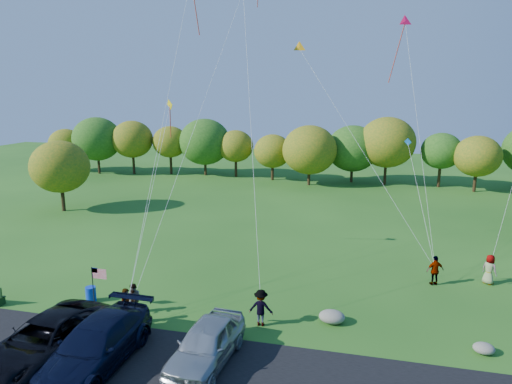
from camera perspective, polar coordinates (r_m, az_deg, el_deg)
ground at (r=23.99m, az=-4.60°, el=-16.46°), size 140.00×140.00×0.00m
asphalt_lane at (r=20.78m, az=-8.29°, el=-21.50°), size 44.00×6.00×0.06m
treeline at (r=57.08m, az=5.38°, el=5.47°), size 76.96×27.79×8.49m
minivan_dark at (r=22.87m, az=-24.77°, el=-16.42°), size 3.60×6.87×1.85m
minivan_navy at (r=21.64m, az=-19.39°, el=-17.58°), size 2.79×6.60×1.90m
minivan_silver at (r=20.82m, az=-6.24°, el=-18.33°), size 2.55×5.43×1.80m
flyer_a at (r=24.62m, az=-15.82°, el=-13.61°), size 0.79×0.83×1.92m
flyer_b at (r=25.58m, az=-14.97°, el=-12.81°), size 0.82×0.65×1.69m
flyer_c at (r=23.65m, az=0.62°, el=-14.26°), size 1.24×0.72×1.90m
flyer_d at (r=30.17m, az=21.48°, el=-9.11°), size 1.18×0.82×1.86m
flyer_e at (r=31.68m, az=27.14°, el=-8.61°), size 1.06×1.06×1.86m
trash_barrel at (r=27.88m, az=-19.94°, el=-11.91°), size 0.57×0.57×0.85m
flag_assembly at (r=26.28m, az=-19.30°, el=-10.14°), size 0.89×0.58×2.40m
boulder_near at (r=24.45m, az=9.47°, el=-15.12°), size 1.33×1.04×0.67m
boulder_far at (r=24.08m, az=26.59°, el=-17.08°), size 0.95×0.79×0.49m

